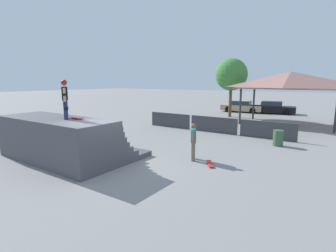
% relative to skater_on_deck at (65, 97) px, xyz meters
% --- Properties ---
extents(ground_plane, '(160.00, 160.00, 0.00)m').
position_rel_skater_on_deck_xyz_m(ground_plane, '(1.91, 0.34, -2.81)').
color(ground_plane, gray).
extents(quarter_pipe_ramp, '(5.90, 3.97, 1.88)m').
position_rel_skater_on_deck_xyz_m(quarter_pipe_ramp, '(-0.62, 0.19, -1.98)').
color(quarter_pipe_ramp, '#4C4C51').
rests_on(quarter_pipe_ramp, ground).
extents(skater_on_deck, '(0.64, 0.54, 1.62)m').
position_rel_skater_on_deck_xyz_m(skater_on_deck, '(0.00, 0.00, 0.00)').
color(skater_on_deck, '#1E2347').
rests_on(skater_on_deck, quarter_pipe_ramp).
extents(skateboard_on_deck, '(0.80, 0.25, 0.09)m').
position_rel_skater_on_deck_xyz_m(skateboard_on_deck, '(0.42, 0.21, -0.87)').
color(skateboard_on_deck, silver).
rests_on(skateboard_on_deck, quarter_pipe_ramp).
extents(bystander_walking, '(0.43, 0.61, 1.63)m').
position_rel_skater_on_deck_xyz_m(bystander_walking, '(4.23, 3.32, -1.91)').
color(bystander_walking, '#6B6051').
rests_on(bystander_walking, ground).
extents(skateboard_on_ground, '(0.64, 0.82, 0.09)m').
position_rel_skater_on_deck_xyz_m(skateboard_on_ground, '(5.17, 3.07, -2.75)').
color(skateboard_on_ground, red).
rests_on(skateboard_on_ground, ground).
extents(barrier_fence, '(10.38, 0.12, 1.05)m').
position_rel_skater_on_deck_xyz_m(barrier_fence, '(2.32, 9.57, -2.29)').
color(barrier_fence, '#3D3D42').
rests_on(barrier_fence, ground).
extents(pavilion_shelter, '(7.64, 4.21, 4.15)m').
position_rel_skater_on_deck_xyz_m(pavilion_shelter, '(5.86, 15.72, 0.66)').
color(pavilion_shelter, '#2D2D33').
rests_on(pavilion_shelter, ground).
extents(tree_beside_pavilion, '(3.00, 3.00, 5.53)m').
position_rel_skater_on_deck_xyz_m(tree_beside_pavilion, '(0.37, 17.53, 1.19)').
color(tree_beside_pavilion, brown).
rests_on(tree_beside_pavilion, ground).
extents(trash_bin, '(0.52, 0.52, 0.85)m').
position_rel_skater_on_deck_xyz_m(trash_bin, '(6.77, 8.09, -2.39)').
color(trash_bin, '#385B3D').
rests_on(trash_bin, ground).
extents(parked_car_tan, '(4.51, 2.02, 1.27)m').
position_rel_skater_on_deck_xyz_m(parked_car_tan, '(-0.01, 21.97, -2.21)').
color(parked_car_tan, tan).
rests_on(parked_car_tan, ground).
extents(parked_car_black, '(4.67, 2.41, 1.27)m').
position_rel_skater_on_deck_xyz_m(parked_car_black, '(3.12, 22.56, -2.21)').
color(parked_car_black, black).
rests_on(parked_car_black, ground).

